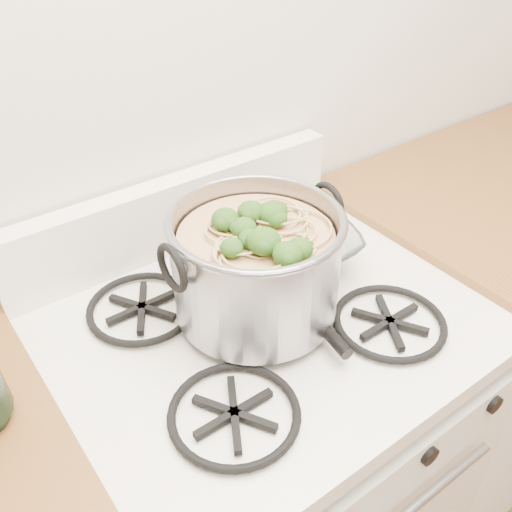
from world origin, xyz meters
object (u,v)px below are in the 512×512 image
(gas_range, at_px, (263,468))
(glass_bowl, at_px, (288,252))
(stock_pot, at_px, (256,265))
(spatula, at_px, (273,270))

(gas_range, relative_size, glass_bowl, 8.77)
(stock_pot, distance_m, spatula, 0.13)
(stock_pot, relative_size, spatula, 1.07)
(gas_range, relative_size, spatula, 2.98)
(gas_range, bearing_deg, glass_bowl, 37.10)
(spatula, distance_m, glass_bowl, 0.06)
(glass_bowl, bearing_deg, spatula, -156.02)
(stock_pot, relative_size, glass_bowl, 3.14)
(gas_range, xyz_separation_m, spatula, (0.08, 0.08, 0.50))
(stock_pot, xyz_separation_m, glass_bowl, (0.14, 0.08, -0.08))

